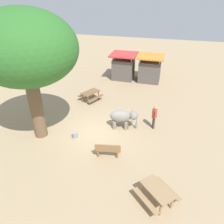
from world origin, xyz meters
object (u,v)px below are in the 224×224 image
object	(u,v)px
elephant	(123,117)
market_stall_orange	(150,70)
picnic_table_near	(157,192)
market_stall_red	(123,68)
picnic_table_far	(90,94)
person_handler	(154,115)
wooden_bench	(108,150)
feed_bucket	(75,135)
shade_tree_main	(25,50)

from	to	relation	value
elephant	market_stall_orange	distance (m)	8.70
picnic_table_near	market_stall_orange	xyz separation A→B (m)	(-1.92, 13.89, 0.55)
market_stall_red	picnic_table_far	bearing A→B (deg)	-105.52
person_handler	market_stall_orange	world-z (taller)	market_stall_orange
wooden_bench	market_stall_red	size ratio (longest dim) A/B	0.57
person_handler	market_stall_red	size ratio (longest dim) A/B	0.64
picnic_table_near	picnic_table_far	world-z (taller)	same
wooden_bench	feed_bucket	distance (m)	2.76
market_stall_red	picnic_table_near	bearing A→B (deg)	-71.97
picnic_table_near	market_stall_orange	size ratio (longest dim) A/B	0.84
feed_bucket	picnic_table_near	bearing A→B (deg)	-32.97
shade_tree_main	picnic_table_far	xyz separation A→B (m)	(1.41, 5.30, -4.79)
elephant	picnic_table_near	distance (m)	5.85
wooden_bench	feed_bucket	xyz separation A→B (m)	(-2.47, 1.19, -0.31)
elephant	market_stall_orange	size ratio (longest dim) A/B	0.74
elephant	picnic_table_far	size ratio (longest dim) A/B	0.93
shade_tree_main	picnic_table_far	size ratio (longest dim) A/B	3.73
wooden_bench	picnic_table_far	size ratio (longest dim) A/B	0.73
wooden_bench	market_stall_orange	size ratio (longest dim) A/B	0.57
person_handler	picnic_table_near	size ratio (longest dim) A/B	0.77
wooden_bench	market_stall_red	xyz separation A→B (m)	(-1.70, 11.65, 0.67)
elephant	wooden_bench	distance (m)	3.01
picnic_table_far	market_stall_red	distance (m)	5.72
person_handler	picnic_table_near	world-z (taller)	person_handler
elephant	person_handler	distance (m)	2.00
market_stall_orange	shade_tree_main	bearing A→B (deg)	-117.15
elephant	picnic_table_near	xyz separation A→B (m)	(2.62, -5.22, -0.23)
feed_bucket	person_handler	bearing A→B (deg)	26.45
elephant	picnic_table_near	bearing A→B (deg)	-73.03
person_handler	market_stall_orange	distance (m)	8.26
shade_tree_main	elephant	bearing A→B (deg)	23.66
feed_bucket	picnic_table_far	bearing A→B (deg)	98.62
person_handler	picnic_table_far	world-z (taller)	person_handler
shade_tree_main	market_stall_red	bearing A→B (deg)	74.79
shade_tree_main	person_handler	bearing A→B (deg)	21.18
shade_tree_main	feed_bucket	bearing A→B (deg)	8.68
elephant	picnic_table_far	bearing A→B (deg)	127.51
picnic_table_far	market_stall_red	xyz separation A→B (m)	(1.52, 5.49, 0.55)
shade_tree_main	market_stall_orange	world-z (taller)	shade_tree_main
market_stall_red	wooden_bench	bearing A→B (deg)	-81.72
shade_tree_main	picnic_table_far	world-z (taller)	shade_tree_main
market_stall_orange	feed_bucket	bearing A→B (deg)	-107.87
picnic_table_near	picnic_table_far	bearing A→B (deg)	169.45
market_stall_red	feed_bucket	size ratio (longest dim) A/B	7.00
market_stall_red	feed_bucket	distance (m)	10.53
picnic_table_far	feed_bucket	xyz separation A→B (m)	(0.75, -4.97, -0.43)
picnic_table_far	picnic_table_near	bearing A→B (deg)	61.68
market_stall_red	market_stall_orange	xyz separation A→B (m)	(2.60, 0.00, 0.00)
elephant	picnic_table_far	distance (m)	4.68
picnic_table_far	market_stall_orange	size ratio (longest dim) A/B	0.79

